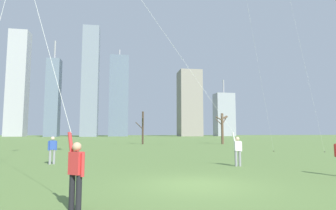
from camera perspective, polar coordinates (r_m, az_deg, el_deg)
name	(u,v)px	position (r m, az deg, el deg)	size (l,w,h in m)	color
ground_plane	(197,185)	(10.25, 5.94, -16.12)	(400.00, 400.00, 0.00)	#5B7A3D
kite_flyer_far_back_green	(198,89)	(16.31, 6.25, 3.26)	(8.32, 4.24, 14.97)	gray
kite_flyer_midfield_right_red	(51,74)	(8.43, -23.04, 5.88)	(4.59, 5.48, 13.18)	black
bystander_strolling_midfield	(52,149)	(17.82, -22.82, -8.35)	(0.48, 0.31, 1.62)	gray
bare_tree_left_of_center	(222,127)	(46.21, 11.18, -4.43)	(2.68, 1.95, 5.03)	brown
bare_tree_leftmost	(143,127)	(44.96, -5.27, -4.58)	(1.36, 1.59, 5.30)	#423326
skyline_slender_spire	(53,97)	(140.14, -22.70, 1.46)	(5.96, 6.53, 45.74)	slate
skyline_tall_tower	(90,81)	(137.07, -15.76, 4.77)	(7.60, 7.89, 52.72)	gray
skyline_squat_block	(224,115)	(157.87, 11.52, -1.97)	(10.36, 8.37, 31.76)	#9EA3AD
skyline_mid_tower_right	(119,96)	(146.17, -10.15, 1.81)	(9.69, 10.07, 45.73)	slate
skyline_short_annex	(189,103)	(147.68, 4.46, 0.33)	(11.61, 11.83, 34.93)	gray
skyline_mid_tower_left	(18,83)	(155.46, -28.64, 4.01)	(8.88, 7.44, 52.62)	#B2B2B7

